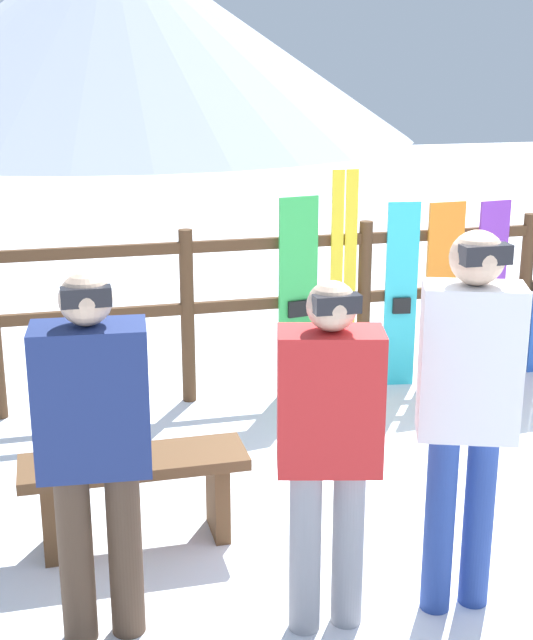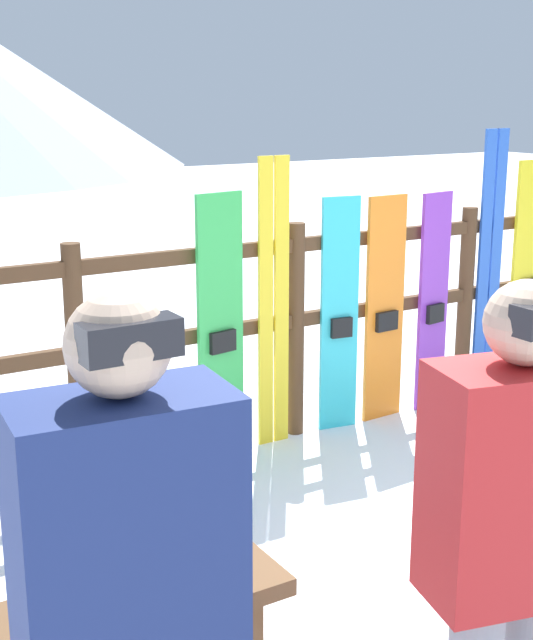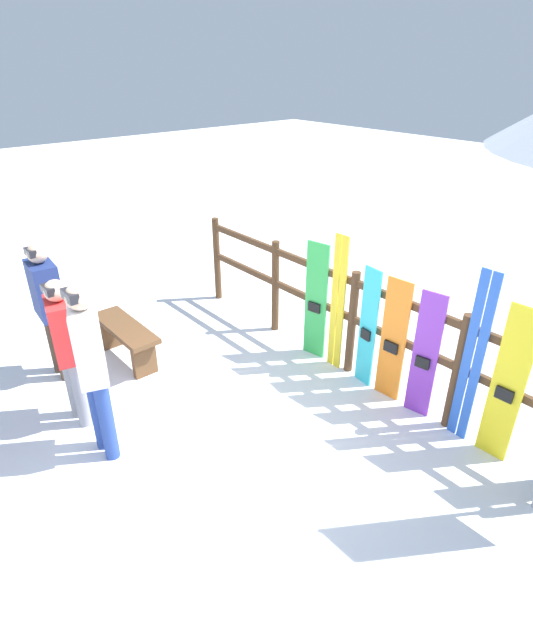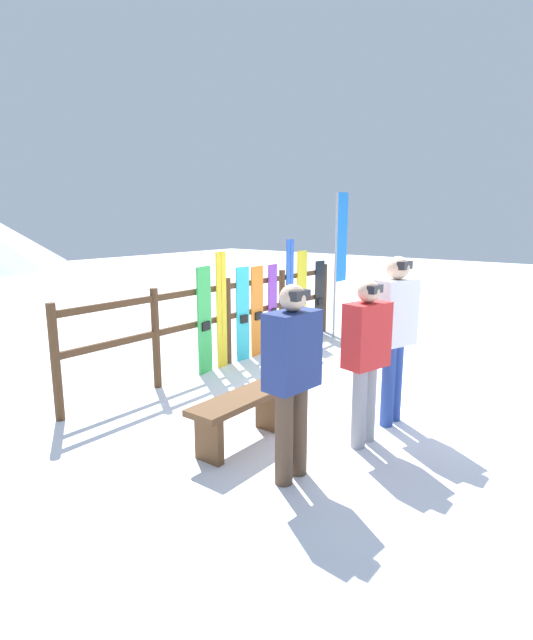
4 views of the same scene
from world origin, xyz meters
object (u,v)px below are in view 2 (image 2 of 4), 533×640
snowboard_green (221,328)px  person_red (511,540)px  snowboard_cyan (339,316)px  snowboard_purple (433,303)px  ski_pair_blue (489,266)px  person_navy (130,611)px  ski_pair_yellow (273,304)px  snowboard_orange (385,310)px  snowboard_yellow (527,276)px

snowboard_green → person_red: bearing=-103.3°
snowboard_cyan → snowboard_purple: snowboard_cyan is taller
snowboard_green → ski_pair_blue: size_ratio=0.84×
person_navy → ski_pair_blue: ski_pair_blue is taller
snowboard_green → ski_pair_yellow: (0.35, 0.00, 0.09)m
person_red → snowboard_cyan: 3.14m
snowboard_green → ski_pair_blue: ski_pair_blue is taller
ski_pair_yellow → snowboard_orange: 0.82m
snowboard_orange → ski_pair_blue: 0.89m
snowboard_purple → snowboard_yellow: bearing=0.0°
snowboard_purple → snowboard_yellow: (0.84, 0.00, 0.08)m
snowboard_cyan → ski_pair_blue: 1.23m
person_red → snowboard_green: person_red is taller
snowboard_cyan → snowboard_yellow: 1.58m
snowboard_yellow → person_red: bearing=-137.6°
person_navy → snowboard_yellow: bearing=33.1°
ski_pair_yellow → snowboard_yellow: size_ratio=1.06×
person_red → snowboard_cyan: (1.46, 2.77, -0.21)m
person_red → ski_pair_blue: (2.68, 2.78, -0.02)m
snowboard_orange → snowboard_yellow: bearing=0.0°
person_navy → ski_pair_blue: (3.64, 2.61, -0.05)m
person_red → snowboard_yellow: 4.11m
snowboard_cyan → ski_pair_blue: bearing=0.2°
ski_pair_blue → snowboard_yellow: ski_pair_blue is taller
ski_pair_blue → snowboard_yellow: 0.38m
person_navy → snowboard_cyan: size_ratio=1.15×
snowboard_cyan → ski_pair_blue: (1.22, 0.00, 0.18)m
ski_pair_yellow → snowboard_yellow: (2.04, -0.00, -0.05)m
snowboard_purple → ski_pair_blue: 0.52m
person_red → snowboard_green: size_ratio=1.06×
person_red → snowboard_orange: 3.32m
person_navy → snowboard_yellow: size_ratio=1.04×
snowboard_purple → snowboard_orange: bearing=180.0°
snowboard_green → ski_pair_blue: (2.02, 0.00, 0.15)m
snowboard_green → snowboard_cyan: 0.81m
snowboard_orange → ski_pair_yellow: bearing=179.8°
ski_pair_yellow → snowboard_orange: bearing=-0.2°
snowboard_green → person_navy: bearing=-121.8°
person_navy → snowboard_yellow: 4.78m
snowboard_cyan → snowboard_orange: 0.34m
ski_pair_yellow → snowboard_purple: size_ratio=1.19×
snowboard_cyan → snowboard_yellow: size_ratio=0.91×
person_red → ski_pair_yellow: size_ratio=0.95×
ski_pair_yellow → person_red: bearing=-109.8°
snowboard_green → snowboard_purple: 1.55m
person_red → person_navy: bearing=170.2°
snowboard_cyan → snowboard_orange: (0.34, -0.00, -0.01)m
ski_pair_yellow → snowboard_cyan: bearing=-0.4°
ski_pair_yellow → ski_pair_blue: ski_pair_blue is taller
person_navy → ski_pair_yellow: (1.96, 2.61, -0.11)m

